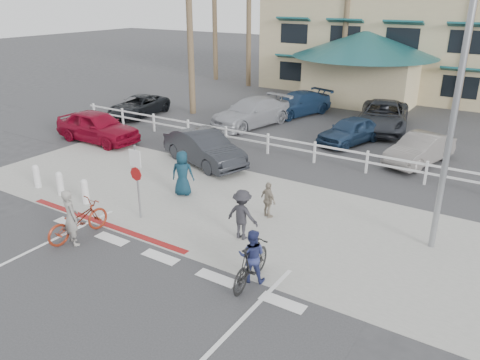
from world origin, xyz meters
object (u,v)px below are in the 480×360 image
Objects in this scene: bike_red at (78,221)px; sign_post at (137,178)px; car_white_sedan at (204,148)px; car_red_compact at (98,126)px; bike_black at (251,263)px.

sign_post is at bearing -103.75° from bike_red.
car_red_compact is at bearing 110.67° from car_white_sedan.
sign_post reaches higher than bike_red.
bike_black is 14.79m from car_red_compact.
bike_black is (5.18, -1.27, -0.86)m from sign_post.
bike_black reaches higher than bike_red.
car_white_sedan reaches higher than bike_black.
bike_black is at bearing -116.89° from car_red_compact.
car_red_compact is at bearing 146.34° from sign_post.
sign_post is at bearing -146.84° from car_white_sedan.
sign_post is at bearing -18.75° from bike_black.
bike_black is 0.42× the size of car_red_compact.
sign_post is 1.48× the size of bike_black.
car_red_compact reaches higher than bike_red.
bike_red is 1.09× the size of bike_black.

